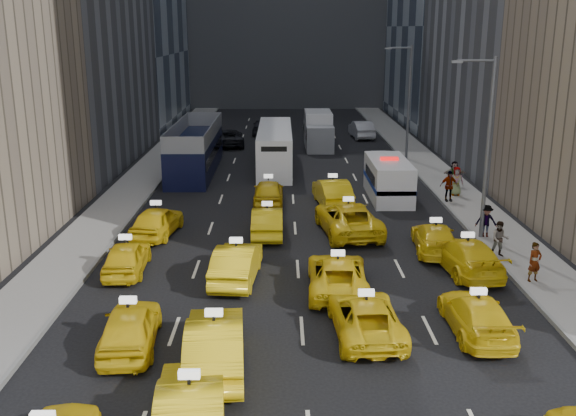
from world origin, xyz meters
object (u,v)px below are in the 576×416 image
at_px(taxi_1, 191,410).
at_px(nypd_van, 388,180).
at_px(double_decker, 195,148).
at_px(pedestrian_0, 535,262).
at_px(city_bus, 275,148).
at_px(box_truck, 319,130).

bearing_deg(taxi_1, nypd_van, -115.91).
bearing_deg(double_decker, pedestrian_0, -49.66).
xyz_separation_m(taxi_1, nypd_van, (8.99, 24.30, 0.37)).
relative_size(taxi_1, pedestrian_0, 2.93).
bearing_deg(pedestrian_0, taxi_1, -158.22).
xyz_separation_m(nypd_van, pedestrian_0, (3.77, -14.09, -0.19)).
height_order(double_decker, pedestrian_0, double_decker).
distance_m(taxi_1, city_bus, 33.52).
height_order(taxi_1, nypd_van, nypd_van).
distance_m(nypd_van, pedestrian_0, 14.59).
bearing_deg(nypd_van, taxi_1, -110.08).
xyz_separation_m(nypd_van, box_truck, (-3.37, 17.68, 0.35)).
distance_m(city_bus, box_truck, 9.32).
height_order(nypd_van, box_truck, box_truck).
distance_m(taxi_1, double_decker, 32.24).
xyz_separation_m(nypd_van, double_decker, (-12.96, 7.68, 0.60)).
bearing_deg(taxi_1, box_truck, -103.24).
bearing_deg(city_bus, taxi_1, -93.24).
bearing_deg(double_decker, nypd_van, -27.86).
distance_m(nypd_van, box_truck, 18.01).
relative_size(taxi_1, nypd_van, 0.81).
distance_m(taxi_1, box_truck, 42.36).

